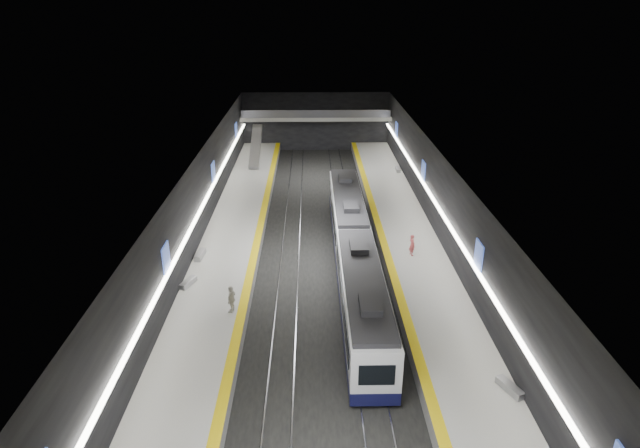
{
  "coord_description": "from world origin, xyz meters",
  "views": [
    {
      "loc": [
        -0.75,
        -38.31,
        19.87
      ],
      "look_at": [
        0.0,
        3.15,
        2.2
      ],
      "focal_mm": 30.0,
      "sensor_mm": 36.0,
      "label": 1
    }
  ],
  "objects_px": {
    "bench_right_near": "(510,388)",
    "passenger_right_a": "(412,245)",
    "train": "(354,248)",
    "bench_left_far": "(200,255)",
    "passenger_left_a": "(231,299)",
    "escalator": "(256,146)",
    "bench_left_near": "(188,283)",
    "bench_right_far": "(398,169)"
  },
  "relations": [
    {
      "from": "train",
      "to": "bench_right_near",
      "type": "xyz_separation_m",
      "value": [
        7.0,
        -14.72,
        -0.99
      ]
    },
    {
      "from": "bench_left_far",
      "to": "escalator",
      "type": "bearing_deg",
      "value": 90.96
    },
    {
      "from": "bench_left_near",
      "to": "bench_left_far",
      "type": "bearing_deg",
      "value": 110.53
    },
    {
      "from": "train",
      "to": "passenger_right_a",
      "type": "relative_size",
      "value": 17.29
    },
    {
      "from": "escalator",
      "to": "train",
      "type": "bearing_deg",
      "value": -70.11
    },
    {
      "from": "passenger_left_a",
      "to": "bench_left_near",
      "type": "bearing_deg",
      "value": -121.59
    },
    {
      "from": "bench_left_near",
      "to": "passenger_right_a",
      "type": "height_order",
      "value": "passenger_right_a"
    },
    {
      "from": "train",
      "to": "escalator",
      "type": "relative_size",
      "value": 3.76
    },
    {
      "from": "train",
      "to": "bench_right_far",
      "type": "height_order",
      "value": "train"
    },
    {
      "from": "passenger_left_a",
      "to": "passenger_right_a",
      "type": "bearing_deg",
      "value": 134.5
    },
    {
      "from": "bench_right_far",
      "to": "passenger_right_a",
      "type": "xyz_separation_m",
      "value": [
        -2.32,
        -22.16,
        0.67
      ]
    },
    {
      "from": "bench_left_near",
      "to": "bench_left_far",
      "type": "distance_m",
      "value": 4.43
    },
    {
      "from": "escalator",
      "to": "bench_right_near",
      "type": "relative_size",
      "value": 4.68
    },
    {
      "from": "bench_right_far",
      "to": "bench_left_far",
      "type": "bearing_deg",
      "value": -128.59
    },
    {
      "from": "escalator",
      "to": "bench_right_near",
      "type": "height_order",
      "value": "escalator"
    },
    {
      "from": "train",
      "to": "escalator",
      "type": "xyz_separation_m",
      "value": [
        -10.0,
        27.64,
        0.7
      ]
    },
    {
      "from": "bench_left_far",
      "to": "passenger_left_a",
      "type": "distance_m",
      "value": 8.76
    },
    {
      "from": "escalator",
      "to": "bench_right_near",
      "type": "xyz_separation_m",
      "value": [
        17.0,
        -42.37,
        -1.69
      ]
    },
    {
      "from": "train",
      "to": "bench_left_far",
      "type": "xyz_separation_m",
      "value": [
        -12.0,
        1.1,
        -0.98
      ]
    },
    {
      "from": "bench_left_far",
      "to": "passenger_left_a",
      "type": "relative_size",
      "value": 0.93
    },
    {
      "from": "bench_left_near",
      "to": "passenger_right_a",
      "type": "bearing_deg",
      "value": 35.59
    },
    {
      "from": "train",
      "to": "bench_left_near",
      "type": "distance_m",
      "value": 12.49
    },
    {
      "from": "bench_right_far",
      "to": "bench_left_near",
      "type": "bearing_deg",
      "value": -123.55
    },
    {
      "from": "escalator",
      "to": "passenger_left_a",
      "type": "bearing_deg",
      "value": -87.36
    },
    {
      "from": "bench_left_far",
      "to": "passenger_right_a",
      "type": "xyz_separation_m",
      "value": [
        16.68,
        0.07,
        0.65
      ]
    },
    {
      "from": "bench_right_far",
      "to": "train",
      "type": "bearing_deg",
      "value": -104.76
    },
    {
      "from": "bench_left_far",
      "to": "bench_right_near",
      "type": "xyz_separation_m",
      "value": [
        19.0,
        -15.82,
        -0.01
      ]
    },
    {
      "from": "bench_left_near",
      "to": "escalator",
      "type": "bearing_deg",
      "value": 106.83
    },
    {
      "from": "bench_left_far",
      "to": "passenger_right_a",
      "type": "distance_m",
      "value": 16.69
    },
    {
      "from": "train",
      "to": "bench_left_far",
      "type": "distance_m",
      "value": 12.09
    },
    {
      "from": "escalator",
      "to": "passenger_right_a",
      "type": "height_order",
      "value": "escalator"
    },
    {
      "from": "bench_left_near",
      "to": "passenger_left_a",
      "type": "distance_m",
      "value": 5.09
    },
    {
      "from": "train",
      "to": "bench_left_near",
      "type": "height_order",
      "value": "train"
    },
    {
      "from": "bench_right_near",
      "to": "bench_right_far",
      "type": "height_order",
      "value": "bench_right_near"
    },
    {
      "from": "bench_left_near",
      "to": "passenger_right_a",
      "type": "xyz_separation_m",
      "value": [
        16.68,
        4.49,
        0.67
      ]
    },
    {
      "from": "bench_right_near",
      "to": "bench_left_near",
      "type": "bearing_deg",
      "value": 125.81
    },
    {
      "from": "bench_right_near",
      "to": "passenger_right_a",
      "type": "relative_size",
      "value": 0.98
    },
    {
      "from": "passenger_right_a",
      "to": "passenger_left_a",
      "type": "xyz_separation_m",
      "value": [
        -13.09,
        -8.03,
        0.08
      ]
    },
    {
      "from": "bench_left_near",
      "to": "bench_right_near",
      "type": "height_order",
      "value": "bench_right_near"
    },
    {
      "from": "train",
      "to": "passenger_left_a",
      "type": "relative_size",
      "value": 15.88
    },
    {
      "from": "bench_left_near",
      "to": "passenger_right_a",
      "type": "relative_size",
      "value": 0.95
    },
    {
      "from": "bench_left_near",
      "to": "bench_right_far",
      "type": "height_order",
      "value": "same"
    }
  ]
}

